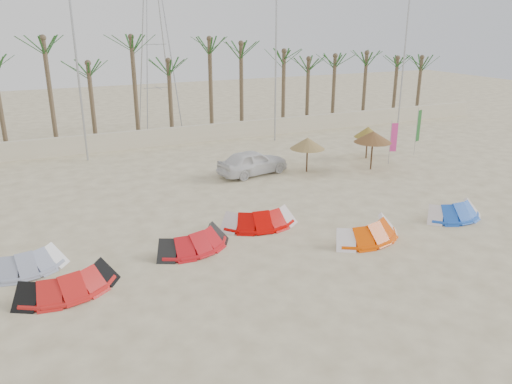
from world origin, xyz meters
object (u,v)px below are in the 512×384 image
parasol_right (368,132)px  car (253,162)px  kite_orange (364,228)px  kite_red_mid (192,238)px  parasol_left (307,143)px  kite_blue (450,209)px  kite_red_right (256,216)px  kite_grey (24,259)px  parasol_mid (373,137)px  kite_red_left (67,279)px

parasol_right → car: size_ratio=0.49×
kite_orange → car: (-0.55, 10.49, 0.33)m
kite_red_mid → parasol_left: (9.77, 7.50, 1.38)m
kite_orange → kite_blue: 5.16m
kite_red_right → kite_grey: bearing=-178.1°
kite_orange → parasol_mid: (6.64, 8.37, 1.66)m
kite_grey → car: car is taller
kite_red_right → kite_orange: 4.84m
parasol_left → car: (-3.26, 0.89, -1.05)m
kite_red_right → parasol_left: bearing=45.2°
kite_orange → parasol_mid: size_ratio=1.53×
kite_blue → parasol_left: size_ratio=1.41×
kite_blue → kite_red_right: bearing=161.3°
kite_red_left → kite_blue: 17.19m
car → kite_red_right: bearing=145.6°
kite_red_right → parasol_left: size_ratio=1.66×
kite_grey → kite_blue: size_ratio=1.04×
kite_grey → parasol_mid: bearing=15.4°
kite_red_left → kite_orange: bearing=-3.0°
kite_blue → kite_red_left: bearing=178.6°
kite_red_right → kite_red_left: bearing=-163.0°
kite_red_mid → kite_blue: same height
kite_blue → parasol_left: bearing=104.6°
kite_red_left → parasol_mid: 20.28m
kite_red_mid → kite_red_right: same height
kite_red_left → parasol_left: (14.75, 8.97, 1.38)m
kite_red_left → kite_red_right: same height
kite_orange → car: 10.51m
car → parasol_left: bearing=-116.7°
parasol_right → car: 8.60m
parasol_left → car: bearing=164.8°
parasol_left → kite_red_right: bearing=-134.8°
parasol_left → kite_orange: bearing=-105.8°
parasol_mid → parasol_right: parasol_mid is taller
kite_orange → kite_blue: size_ratio=1.23×
kite_red_left → kite_orange: 12.05m
kite_red_mid → car: bearing=52.2°
kite_grey → parasol_mid: size_ratio=1.29×
parasol_mid → parasol_left: bearing=162.5°
kite_red_mid → parasol_left: size_ratio=1.67×
parasol_left → kite_red_mid: bearing=-142.5°
parasol_mid → parasol_right: (1.35, 2.31, -0.28)m
kite_blue → car: (-5.70, 10.27, 0.34)m
parasol_right → car: bearing=-178.7°
kite_blue → kite_orange: bearing=-177.5°
kite_blue → parasol_mid: size_ratio=1.25×
parasol_right → kite_red_left: bearing=-153.3°
kite_red_right → car: bearing=67.0°
kite_grey → kite_red_mid: same height
kite_orange → parasol_mid: parasol_mid is taller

